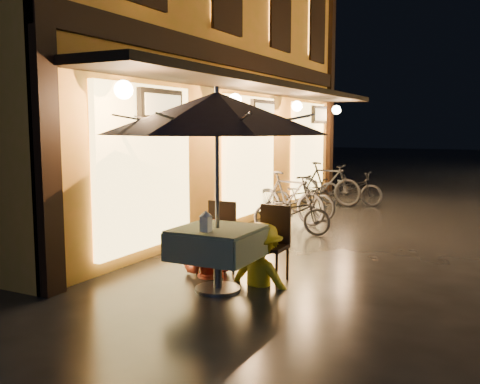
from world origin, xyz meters
The scene contains 14 objects.
ground centered at (0.00, 0.00, 0.00)m, with size 90.00×90.00×0.00m, color black.
west_building centered at (-5.72, 4.00, 3.71)m, with size 5.90×11.40×7.40m.
cafe_table centered at (-1.77, -0.32, 0.59)m, with size 0.99×0.99×0.78m.
patio_umbrella centered at (-1.77, -0.32, 2.15)m, with size 2.76×2.76×2.46m.
cafe_chair_left centered at (-2.17, 0.41, 0.54)m, with size 0.42×0.42×0.97m.
cafe_chair_right centered at (-1.37, 0.41, 0.54)m, with size 0.42×0.42×0.97m.
table_lantern centered at (-1.77, -0.60, 0.92)m, with size 0.16×0.16×0.25m.
person_orange centered at (-2.22, 0.25, 0.75)m, with size 0.73×0.57×1.50m, color #BA3621.
person_yellow centered at (-1.41, 0.18, 0.77)m, with size 0.99×0.57×1.53m, color gold.
bicycle_0 centered at (-2.27, 3.36, 0.40)m, with size 0.53×1.51×0.79m, color black.
bicycle_1 centered at (-2.72, 4.37, 0.53)m, with size 0.50×1.78×1.07m, color #222329.
bicycle_2 centered at (-2.70, 5.08, 0.44)m, with size 0.59×1.68×0.88m, color black.
bicycle_3 centered at (-2.81, 7.17, 0.55)m, with size 0.52×1.83×1.10m, color black.
bicycle_4 centered at (-2.28, 7.51, 0.43)m, with size 0.57×1.63×0.86m, color #212229.
Camera 1 is at (1.36, -5.85, 1.99)m, focal length 40.00 mm.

